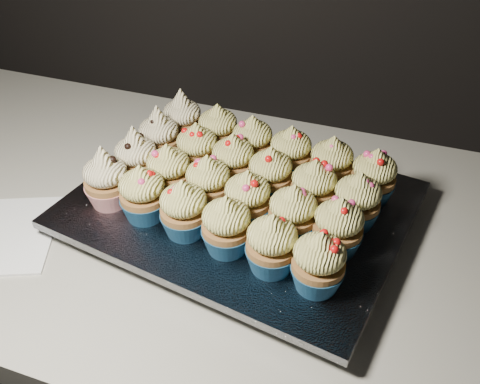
% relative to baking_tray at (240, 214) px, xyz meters
% --- Properties ---
extents(cabinet, '(2.40, 0.60, 0.86)m').
position_rel_baking_tray_xyz_m(cabinet, '(-0.09, 0.00, -0.48)').
color(cabinet, black).
rests_on(cabinet, ground).
extents(worktop, '(2.44, 0.64, 0.04)m').
position_rel_baking_tray_xyz_m(worktop, '(-0.09, 0.00, -0.03)').
color(worktop, beige).
rests_on(worktop, cabinet).
extents(baking_tray, '(0.46, 0.38, 0.02)m').
position_rel_baking_tray_xyz_m(baking_tray, '(0.00, 0.00, 0.00)').
color(baking_tray, black).
rests_on(baking_tray, worktop).
extents(foil_lining, '(0.50, 0.42, 0.01)m').
position_rel_baking_tray_xyz_m(foil_lining, '(0.00, 0.00, 0.02)').
color(foil_lining, silver).
rests_on(foil_lining, baking_tray).
extents(cupcake_0, '(0.06, 0.06, 0.10)m').
position_rel_baking_tray_xyz_m(cupcake_0, '(-0.17, -0.06, 0.06)').
color(cupcake_0, '#AD181C').
rests_on(cupcake_0, foil_lining).
extents(cupcake_1, '(0.06, 0.06, 0.08)m').
position_rel_baking_tray_xyz_m(cupcake_1, '(-0.11, -0.07, 0.06)').
color(cupcake_1, '#1B5583').
rests_on(cupcake_1, foil_lining).
extents(cupcake_2, '(0.06, 0.06, 0.08)m').
position_rel_baking_tray_xyz_m(cupcake_2, '(-0.05, -0.09, 0.06)').
color(cupcake_2, '#1B5583').
rests_on(cupcake_2, foil_lining).
extents(cupcake_3, '(0.06, 0.06, 0.08)m').
position_rel_baking_tray_xyz_m(cupcake_3, '(0.02, -0.10, 0.06)').
color(cupcake_3, '#1B5583').
rests_on(cupcake_3, foil_lining).
extents(cupcake_4, '(0.06, 0.06, 0.08)m').
position_rel_baking_tray_xyz_m(cupcake_4, '(0.08, -0.11, 0.06)').
color(cupcake_4, '#1B5583').
rests_on(cupcake_4, foil_lining).
extents(cupcake_5, '(0.06, 0.06, 0.08)m').
position_rel_baking_tray_xyz_m(cupcake_5, '(0.14, -0.12, 0.06)').
color(cupcake_5, '#1B5583').
rests_on(cupcake_5, foil_lining).
extents(cupcake_6, '(0.06, 0.06, 0.10)m').
position_rel_baking_tray_xyz_m(cupcake_6, '(-0.16, -0.01, 0.06)').
color(cupcake_6, '#AD181C').
rests_on(cupcake_6, foil_lining).
extents(cupcake_7, '(0.06, 0.06, 0.08)m').
position_rel_baking_tray_xyz_m(cupcake_7, '(-0.10, -0.02, 0.06)').
color(cupcake_7, '#1B5583').
rests_on(cupcake_7, foil_lining).
extents(cupcake_8, '(0.06, 0.06, 0.08)m').
position_rel_baking_tray_xyz_m(cupcake_8, '(-0.04, -0.02, 0.06)').
color(cupcake_8, '#1B5583').
rests_on(cupcake_8, foil_lining).
extents(cupcake_9, '(0.06, 0.06, 0.08)m').
position_rel_baking_tray_xyz_m(cupcake_9, '(0.02, -0.04, 0.06)').
color(cupcake_9, '#1B5583').
rests_on(cupcake_9, foil_lining).
extents(cupcake_10, '(0.06, 0.06, 0.08)m').
position_rel_baking_tray_xyz_m(cupcake_10, '(0.09, -0.05, 0.06)').
color(cupcake_10, '#1B5583').
rests_on(cupcake_10, foil_lining).
extents(cupcake_11, '(0.06, 0.06, 0.08)m').
position_rel_baking_tray_xyz_m(cupcake_11, '(0.15, -0.05, 0.06)').
color(cupcake_11, '#1B5583').
rests_on(cupcake_11, foil_lining).
extents(cupcake_12, '(0.06, 0.06, 0.10)m').
position_rel_baking_tray_xyz_m(cupcake_12, '(-0.15, 0.06, 0.06)').
color(cupcake_12, '#AD181C').
rests_on(cupcake_12, foil_lining).
extents(cupcake_13, '(0.06, 0.06, 0.08)m').
position_rel_baking_tray_xyz_m(cupcake_13, '(-0.08, 0.05, 0.06)').
color(cupcake_13, '#1B5583').
rests_on(cupcake_13, foil_lining).
extents(cupcake_14, '(0.06, 0.06, 0.08)m').
position_rel_baking_tray_xyz_m(cupcake_14, '(-0.02, 0.04, 0.06)').
color(cupcake_14, '#1B5583').
rests_on(cupcake_14, foil_lining).
extents(cupcake_15, '(0.06, 0.06, 0.08)m').
position_rel_baking_tray_xyz_m(cupcake_15, '(0.04, 0.02, 0.06)').
color(cupcake_15, '#1B5583').
rests_on(cupcake_15, foil_lining).
extents(cupcake_16, '(0.06, 0.06, 0.08)m').
position_rel_baking_tray_xyz_m(cupcake_16, '(0.10, 0.01, 0.06)').
color(cupcake_16, '#1B5583').
rests_on(cupcake_16, foil_lining).
extents(cupcake_17, '(0.06, 0.06, 0.08)m').
position_rel_baking_tray_xyz_m(cupcake_17, '(0.16, 0.01, 0.06)').
color(cupcake_17, '#1B5583').
rests_on(cupcake_17, foil_lining).
extents(cupcake_18, '(0.06, 0.06, 0.10)m').
position_rel_baking_tray_xyz_m(cupcake_18, '(-0.14, 0.12, 0.06)').
color(cupcake_18, '#AD181C').
rests_on(cupcake_18, foil_lining).
extents(cupcake_19, '(0.06, 0.06, 0.08)m').
position_rel_baking_tray_xyz_m(cupcake_19, '(-0.08, 0.11, 0.06)').
color(cupcake_19, '#1B5583').
rests_on(cupcake_19, foil_lining).
extents(cupcake_20, '(0.06, 0.06, 0.08)m').
position_rel_baking_tray_xyz_m(cupcake_20, '(-0.01, 0.09, 0.06)').
color(cupcake_20, '#1B5583').
rests_on(cupcake_20, foil_lining).
extents(cupcake_21, '(0.06, 0.06, 0.08)m').
position_rel_baking_tray_xyz_m(cupcake_21, '(0.05, 0.09, 0.06)').
color(cupcake_21, '#1B5583').
rests_on(cupcake_21, foil_lining).
extents(cupcake_22, '(0.06, 0.06, 0.08)m').
position_rel_baking_tray_xyz_m(cupcake_22, '(0.11, 0.08, 0.06)').
color(cupcake_22, '#1B5583').
rests_on(cupcake_22, foil_lining).
extents(cupcake_23, '(0.06, 0.06, 0.08)m').
position_rel_baking_tray_xyz_m(cupcake_23, '(0.17, 0.07, 0.06)').
color(cupcake_23, '#1B5583').
rests_on(cupcake_23, foil_lining).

